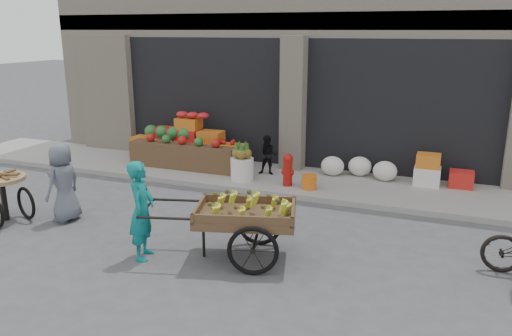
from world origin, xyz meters
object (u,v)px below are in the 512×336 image
at_px(fire_hydrant, 288,169).
at_px(vendor_woman, 142,210).
at_px(vendor_grey, 63,183).
at_px(pineapple_bin, 242,169).
at_px(banana_cart, 242,211).
at_px(seated_person, 268,155).
at_px(tricycle_cart, 3,191).
at_px(orange_bucket, 309,182).

xyz_separation_m(fire_hydrant, vendor_woman, (-1.04, -3.97, 0.27)).
bearing_deg(vendor_grey, pineapple_bin, 150.14).
bearing_deg(banana_cart, vendor_grey, 159.89).
bearing_deg(vendor_grey, seated_person, 150.18).
distance_m(vendor_woman, tricycle_cart, 3.32).
distance_m(pineapple_bin, banana_cart, 3.83).
height_order(seated_person, banana_cart, banana_cart).
bearing_deg(orange_bucket, vendor_grey, -140.33).
bearing_deg(fire_hydrant, vendor_woman, -104.71).
relative_size(vendor_woman, tricycle_cart, 1.06).
distance_m(banana_cart, vendor_grey, 3.67).
height_order(orange_bucket, tricycle_cart, tricycle_cart).
height_order(fire_hydrant, seated_person, seated_person).
distance_m(orange_bucket, vendor_grey, 4.91).
relative_size(fire_hydrant, vendor_woman, 0.46).
height_order(tricycle_cart, vendor_grey, vendor_grey).
bearing_deg(vendor_grey, banana_cart, 89.69).
bearing_deg(pineapple_bin, vendor_woman, -89.17).
distance_m(orange_bucket, banana_cart, 3.44).
relative_size(fire_hydrant, banana_cart, 0.26).
bearing_deg(tricycle_cart, fire_hydrant, 57.64).
height_order(orange_bucket, vendor_grey, vendor_grey).
xyz_separation_m(fire_hydrant, seated_person, (-0.70, 0.65, 0.08)).
bearing_deg(vendor_grey, tricycle_cart, -65.25).
bearing_deg(vendor_woman, seated_person, -20.87).
height_order(pineapple_bin, banana_cart, banana_cart).
height_order(pineapple_bin, tricycle_cart, tricycle_cart).
height_order(banana_cart, tricycle_cart, banana_cart).
height_order(pineapple_bin, vendor_woman, vendor_woman).
bearing_deg(vendor_grey, vendor_woman, 74.32).
height_order(orange_bucket, seated_person, seated_person).
bearing_deg(orange_bucket, fire_hydrant, 174.29).
bearing_deg(tricycle_cart, banana_cart, 19.59).
bearing_deg(pineapple_bin, vendor_grey, -123.90).
relative_size(pineapple_bin, orange_bucket, 1.62).
relative_size(orange_bucket, vendor_grey, 0.22).
bearing_deg(seated_person, orange_bucket, -40.26).
bearing_deg(orange_bucket, pineapple_bin, 176.42).
height_order(orange_bucket, banana_cart, banana_cart).
xyz_separation_m(pineapple_bin, vendor_woman, (0.06, -4.02, 0.40)).
height_order(pineapple_bin, vendor_grey, vendor_grey).
height_order(fire_hydrant, banana_cart, banana_cart).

